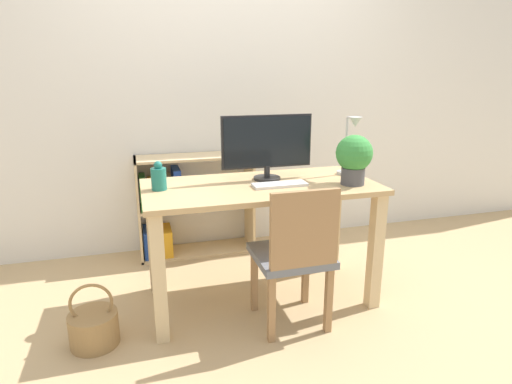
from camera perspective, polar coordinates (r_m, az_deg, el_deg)
name	(u,v)px	position (r m, az deg, el deg)	size (l,w,h in m)	color
ground_plane	(260,297)	(2.78, 0.59, -13.89)	(10.00, 10.00, 0.00)	tan
wall_back	(223,82)	(3.39, -4.37, 14.46)	(8.00, 0.05, 2.60)	silver
desk	(261,207)	(2.54, 0.62, -2.05)	(1.36, 0.66, 0.74)	tan
monitor	(267,144)	(2.57, 1.49, 6.44)	(0.56, 0.16, 0.39)	#232326
keyboard	(280,185)	(2.46, 3.19, 0.98)	(0.32, 0.11, 0.02)	silver
vase	(159,178)	(2.43, -12.84, 1.88)	(0.08, 0.08, 0.16)	#1E7266
desk_lamp	(351,140)	(2.71, 12.52, 6.75)	(0.10, 0.19, 0.37)	#B7B7BC
potted_plant	(354,157)	(2.53, 12.93, 4.57)	(0.21, 0.21, 0.29)	#4C4C51
chair	(295,253)	(2.31, 5.21, -8.07)	(0.40, 0.40, 0.82)	slate
bookshelf	(177,208)	(3.31, -10.49, -2.07)	(0.88, 0.28, 0.77)	#D8BC8C
basket	(94,327)	(2.48, -20.81, -16.49)	(0.25, 0.25, 0.35)	#997547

